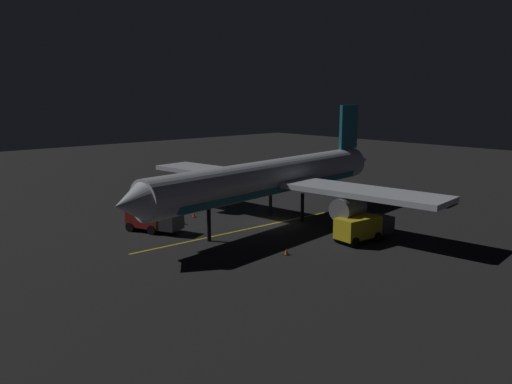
# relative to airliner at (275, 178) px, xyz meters

# --- Properties ---
(ground_plane) EXTENTS (180.00, 180.00, 0.20)m
(ground_plane) POSITION_rel_airliner_xyz_m (-0.07, 0.62, -4.65)
(ground_plane) COLOR black
(apron_guide_stripe) EXTENTS (1.20, 23.66, 0.01)m
(apron_guide_stripe) POSITION_rel_airliner_xyz_m (-0.21, 4.62, -4.55)
(apron_guide_stripe) COLOR gold
(apron_guide_stripe) RESTS_ON ground_plane
(airliner) EXTENTS (35.15, 37.74, 11.72)m
(airliner) POSITION_rel_airliner_xyz_m (0.00, 0.00, 0.00)
(airliner) COLOR silver
(airliner) RESTS_ON ground_plane
(baggage_truck) EXTENTS (5.78, 4.01, 2.16)m
(baggage_truck) POSITION_rel_airliner_xyz_m (5.20, 11.22, -3.42)
(baggage_truck) COLOR maroon
(baggage_truck) RESTS_ON ground_plane
(catering_truck) EXTENTS (2.70, 6.06, 2.29)m
(catering_truck) POSITION_rel_airliner_xyz_m (-10.28, -1.01, -3.36)
(catering_truck) COLOR gold
(catering_truck) RESTS_ON ground_plane
(ground_crew_worker) EXTENTS (0.40, 0.40, 1.74)m
(ground_crew_worker) POSITION_rel_airliner_xyz_m (4.48, 10.49, -3.67)
(ground_crew_worker) COLOR black
(ground_crew_worker) RESTS_ON ground_plane
(traffic_cone_near_left) EXTENTS (0.50, 0.50, 0.55)m
(traffic_cone_near_left) POSITION_rel_airliner_xyz_m (7.33, 4.91, -4.30)
(traffic_cone_near_left) COLOR #EA590F
(traffic_cone_near_left) RESTS_ON ground_plane
(traffic_cone_near_right) EXTENTS (0.50, 0.50, 0.55)m
(traffic_cone_near_right) POSITION_rel_airliner_xyz_m (5.47, 7.46, -4.30)
(traffic_cone_near_right) COLOR #EA590F
(traffic_cone_near_right) RESTS_ON ground_plane
(traffic_cone_under_wing) EXTENTS (0.50, 0.50, 0.55)m
(traffic_cone_under_wing) POSITION_rel_airliner_xyz_m (-8.55, 6.95, -4.30)
(traffic_cone_under_wing) COLOR #EA590F
(traffic_cone_under_wing) RESTS_ON ground_plane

